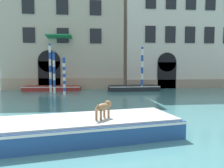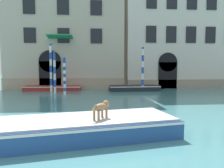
{
  "view_description": "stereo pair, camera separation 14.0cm",
  "coord_description": "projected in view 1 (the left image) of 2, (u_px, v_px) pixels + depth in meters",
  "views": [
    {
      "loc": [
        3.89,
        -2.2,
        2.5
      ],
      "look_at": [
        5.35,
        13.21,
        1.2
      ],
      "focal_mm": 35.0,
      "sensor_mm": 36.0,
      "label": 1
    },
    {
      "loc": [
        4.03,
        -2.21,
        2.5
      ],
      "look_at": [
        5.35,
        13.21,
        1.2
      ],
      "focal_mm": 35.0,
      "sensor_mm": 36.0,
      "label": 2
    }
  ],
  "objects": [
    {
      "name": "boat_moored_far",
      "position": [
        133.0,
        88.0,
        21.93
      ],
      "size": [
        5.05,
        2.04,
        0.52
      ],
      "rotation": [
        0.0,
        0.0,
        0.04
      ],
      "color": "black",
      "rests_on": "ground_plane"
    },
    {
      "name": "mooring_pole_4",
      "position": [
        50.0,
        68.0,
        20.79
      ],
      "size": [
        0.23,
        0.23,
        4.6
      ],
      "color": "white",
      "rests_on": "ground_plane"
    },
    {
      "name": "mooring_pole_0",
      "position": [
        64.0,
        76.0,
        18.8
      ],
      "size": [
        0.25,
        0.25,
        3.25
      ],
      "color": "white",
      "rests_on": "ground_plane"
    },
    {
      "name": "boat_foreground",
      "position": [
        81.0,
        127.0,
        7.57
      ],
      "size": [
        7.18,
        3.58,
        0.69
      ],
      "rotation": [
        0.0,
        0.0,
        0.19
      ],
      "color": "#234C8C",
      "rests_on": "ground_plane"
    },
    {
      "name": "palazzo_left",
      "position": [
        66.0,
        25.0,
        25.43
      ],
      "size": [
        12.75,
        7.4,
        14.61
      ],
      "color": "#B2A893",
      "rests_on": "ground_plane"
    },
    {
      "name": "palazzo_right",
      "position": [
        179.0,
        34.0,
        26.8
      ],
      "size": [
        13.87,
        6.13,
        12.75
      ],
      "color": "beige",
      "rests_on": "ground_plane"
    },
    {
      "name": "boat_moored_near_palazzo",
      "position": [
        52.0,
        88.0,
        21.89
      ],
      "size": [
        5.7,
        1.79,
        0.48
      ],
      "rotation": [
        0.0,
        0.0,
        -0.05
      ],
      "color": "maroon",
      "rests_on": "ground_plane"
    },
    {
      "name": "dog_on_deck",
      "position": [
        104.0,
        107.0,
        7.49
      ],
      "size": [
        0.62,
        0.76,
        0.6
      ],
      "rotation": [
        0.0,
        0.0,
        0.91
      ],
      "color": "#997047",
      "rests_on": "boat_foreground"
    },
    {
      "name": "mooring_pole_1",
      "position": [
        142.0,
        69.0,
        21.09
      ],
      "size": [
        0.24,
        0.24,
        4.32
      ],
      "color": "white",
      "rests_on": "ground_plane"
    },
    {
      "name": "mooring_pole_2",
      "position": [
        54.0,
        72.0,
        19.61
      ],
      "size": [
        0.23,
        0.23,
        3.8
      ],
      "color": "white",
      "rests_on": "ground_plane"
    }
  ]
}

